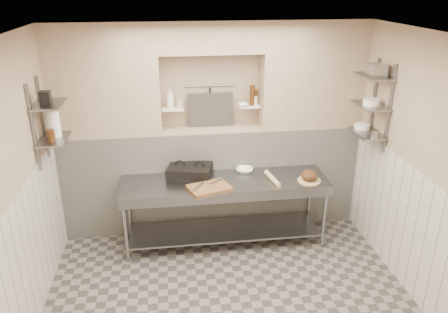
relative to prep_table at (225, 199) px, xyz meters
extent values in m
cube|color=slate|center=(-0.10, -1.18, -0.69)|extent=(4.00, 3.90, 0.10)
cube|color=silver|center=(-0.10, -1.18, 2.21)|extent=(4.00, 3.90, 0.10)
cube|color=tan|center=(-2.15, -1.18, 0.76)|extent=(0.10, 3.90, 2.80)
cube|color=tan|center=(1.95, -1.18, 0.76)|extent=(0.10, 3.90, 2.80)
cube|color=tan|center=(-0.10, 0.82, 0.76)|extent=(4.00, 0.10, 2.80)
cube|color=silver|center=(-0.10, 0.57, 0.06)|extent=(4.00, 0.40, 1.40)
cube|color=tan|center=(-0.10, 0.57, 0.77)|extent=(1.30, 0.40, 0.02)
cube|color=tan|center=(-1.42, 0.57, 1.46)|extent=(1.35, 0.40, 1.40)
cube|color=tan|center=(1.23, 0.57, 1.46)|extent=(1.35, 0.40, 1.40)
cube|color=tan|center=(-0.10, 0.57, 1.96)|extent=(1.30, 0.40, 0.40)
cube|color=silver|center=(-2.09, -1.18, 0.06)|extent=(0.02, 3.90, 1.40)
cube|color=silver|center=(1.89, -1.18, 0.06)|extent=(0.02, 3.90, 1.40)
cube|color=white|center=(-0.60, 0.57, 1.06)|extent=(0.28, 0.16, 0.02)
cube|color=white|center=(0.40, 0.57, 1.06)|extent=(0.28, 0.16, 0.02)
cylinder|color=gray|center=(-0.10, 0.74, 1.31)|extent=(0.70, 0.02, 0.02)
cylinder|color=black|center=(-0.10, 0.72, 1.14)|extent=(0.02, 0.02, 0.30)
cube|color=#383330|center=(-0.10, 0.67, 1.00)|extent=(0.60, 0.08, 0.45)
cube|color=slate|center=(-2.07, 0.07, 1.16)|extent=(0.03, 0.03, 0.95)
cube|color=slate|center=(-2.07, -0.33, 1.16)|extent=(0.03, 0.03, 0.95)
cube|color=slate|center=(-1.94, -0.13, 0.96)|extent=(0.30, 0.50, 0.02)
cube|color=slate|center=(-1.94, -0.13, 1.36)|extent=(0.30, 0.50, 0.03)
cube|color=slate|center=(1.88, 0.07, 1.21)|extent=(0.03, 0.03, 1.05)
cube|color=slate|center=(1.88, -0.33, 1.21)|extent=(0.03, 0.03, 1.05)
cube|color=slate|center=(1.74, -0.13, 0.86)|extent=(0.30, 0.50, 0.02)
cube|color=slate|center=(1.74, -0.13, 1.21)|extent=(0.30, 0.50, 0.02)
cube|color=slate|center=(1.74, -0.13, 1.56)|extent=(0.30, 0.50, 0.03)
cube|color=gray|center=(0.00, 0.02, 0.24)|extent=(2.60, 0.70, 0.04)
cube|color=gray|center=(0.00, 0.02, -0.46)|extent=(2.45, 0.60, 0.03)
cube|color=gray|center=(0.00, -0.31, 0.18)|extent=(2.60, 0.02, 0.12)
cylinder|color=gray|center=(-1.24, -0.27, -0.21)|extent=(0.04, 0.04, 0.86)
cylinder|color=gray|center=(-1.24, 0.31, -0.21)|extent=(0.04, 0.04, 0.86)
cylinder|color=gray|center=(1.24, -0.27, -0.21)|extent=(0.04, 0.04, 0.86)
cylinder|color=gray|center=(1.24, 0.31, -0.21)|extent=(0.04, 0.04, 0.86)
cube|color=black|center=(-0.42, 0.20, 0.31)|extent=(0.63, 0.52, 0.10)
cube|color=black|center=(-0.42, 0.20, 0.38)|extent=(0.63, 0.52, 0.05)
cube|color=brown|center=(-0.22, -0.21, 0.28)|extent=(0.56, 0.47, 0.04)
cube|color=gray|center=(-0.11, -0.09, 0.31)|extent=(0.22, 0.17, 0.01)
cylinder|color=gray|center=(-0.35, -0.21, 0.31)|extent=(0.16, 0.23, 0.02)
imported|color=white|center=(0.29, 0.25, 0.28)|extent=(0.27, 0.27, 0.05)
cylinder|color=beige|center=(0.59, -0.07, 0.29)|extent=(0.12, 0.42, 0.06)
cylinder|color=beige|center=(1.05, -0.14, 0.27)|extent=(0.29, 0.29, 0.02)
ellipsoid|color=#4C2D19|center=(1.05, -0.14, 0.34)|extent=(0.21, 0.21, 0.12)
imported|color=white|center=(-0.63, 0.57, 1.20)|extent=(0.11, 0.12, 0.26)
cube|color=tan|center=(-0.51, 0.56, 1.13)|extent=(0.08, 0.08, 0.11)
imported|color=white|center=(0.31, 0.52, 1.09)|extent=(0.17, 0.17, 0.04)
cylinder|color=#3D200B|center=(0.49, 0.59, 1.17)|extent=(0.05, 0.05, 0.20)
cylinder|color=#3D200B|center=(0.44, 0.56, 1.20)|extent=(0.07, 0.07, 0.27)
cylinder|color=white|center=(0.48, 0.58, 1.13)|extent=(0.07, 0.07, 0.12)
cylinder|color=white|center=(-1.94, -0.06, 1.12)|extent=(0.15, 0.15, 0.30)
cylinder|color=#3D200B|center=(-1.94, -0.23, 1.03)|extent=(0.09, 0.09, 0.13)
cube|color=black|center=(-1.94, -0.21, 1.45)|extent=(0.11, 0.11, 0.15)
cylinder|color=white|center=(1.74, 0.02, 0.90)|extent=(0.19, 0.19, 0.06)
cylinder|color=gray|center=(1.74, -0.33, 0.92)|extent=(0.09, 0.09, 0.09)
cylinder|color=white|center=(1.74, -0.15, 1.26)|extent=(0.20, 0.20, 0.07)
cube|color=gray|center=(1.74, -0.17, 1.64)|extent=(0.19, 0.23, 0.14)
camera|label=1|loc=(-0.68, -4.91, 2.60)|focal=35.00mm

